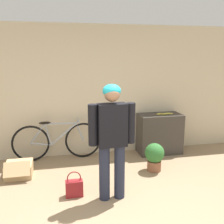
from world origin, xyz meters
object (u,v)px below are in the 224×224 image
Objects in this scene: bicycle at (57,141)px; banana at (164,114)px; handbag at (74,188)px; potted_plant at (154,156)px; person at (112,134)px; cardboard_box at (19,169)px.

banana is at bearing -2.99° from bicycle.
potted_plant reaches higher than handbag.
banana is 1.07m from potted_plant.
potted_plant is (0.92, 0.74, -0.68)m from person.
person reaches higher than handbag.
cardboard_box is at bearing 134.97° from handbag.
cardboard_box is (-1.39, 1.03, -0.84)m from person.
potted_plant is at bearing 34.74° from person.
person reaches higher than cardboard_box.
bicycle is 0.93m from cardboard_box.
potted_plant is (1.66, -0.89, -0.10)m from bicycle.
bicycle is (-0.74, 1.63, -0.57)m from person.
handbag is at bearing 159.35° from person.
banana is 2.46m from handbag.
handbag reaches higher than cardboard_box.
banana is 2.93m from cardboard_box.
banana is 0.96× the size of handbag.
bicycle is 1.51m from handbag.
handbag is (0.21, -1.47, -0.25)m from bicycle.
banana reaches higher than potted_plant.
person is 3.27× the size of potted_plant.
handbag is at bearing -158.25° from potted_plant.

